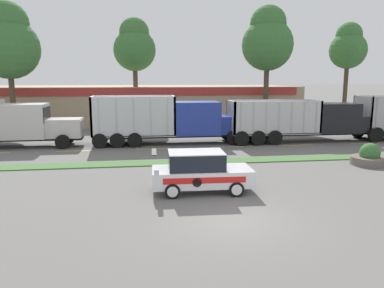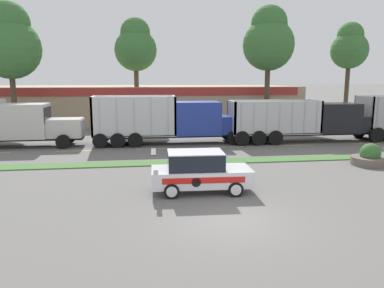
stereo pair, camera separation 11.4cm
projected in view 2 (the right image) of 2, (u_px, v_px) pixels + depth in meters
ground_plane at (229, 220)px, 13.17m from camera, size 600.00×600.00×0.00m
grass_verge at (193, 162)px, 22.20m from camera, size 120.00×1.33×0.06m
centre_line_3 at (75, 151)px, 25.75m from camera, size 2.40×0.14×0.01m
centre_line_4 at (153, 149)px, 26.47m from camera, size 2.40×0.14×0.01m
centre_line_5 at (228, 147)px, 27.19m from camera, size 2.40×0.14×0.01m
centre_line_6 at (299, 145)px, 27.91m from camera, size 2.40×0.14×0.01m
centre_line_7 at (366, 143)px, 28.64m from camera, size 2.40×0.14×0.01m
dump_truck_lead at (182, 121)px, 28.46m from camera, size 11.50×2.72×3.64m
dump_truck_mid at (320, 122)px, 29.44m from camera, size 12.57×2.65×3.26m
dump_truck_far_right at (8, 125)px, 26.87m from camera, size 12.73×2.66×3.44m
rally_car at (199, 171)px, 16.35m from camera, size 4.41×2.12×1.84m
stone_planter at (370, 158)px, 21.54m from camera, size 2.09×2.09×1.26m
store_building_backdrop at (129, 104)px, 43.13m from camera, size 37.41×12.10×4.06m
tree_behind_left at (350, 47)px, 40.93m from camera, size 4.02×4.02×10.98m
tree_behind_centre at (136, 46)px, 38.24m from camera, size 4.32×4.32×11.04m
tree_behind_right at (9, 42)px, 32.52m from camera, size 5.33×5.33×11.51m
tree_behind_far_right at (269, 40)px, 37.02m from camera, size 5.10×5.10×12.03m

